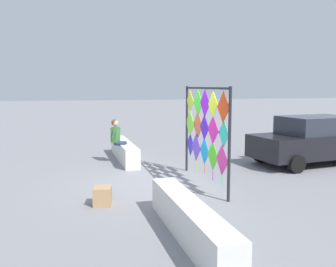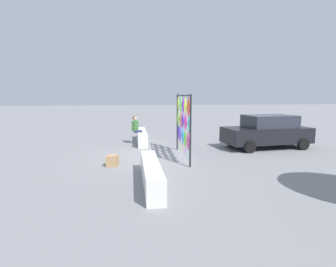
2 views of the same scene
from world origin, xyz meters
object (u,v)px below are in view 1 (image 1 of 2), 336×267
object	(u,v)px
kite_display_rack	(205,126)
parked_car	(313,140)
cardboard_box_large	(103,196)
seated_vendor	(118,137)

from	to	relation	value
kite_display_rack	parked_car	size ratio (longest dim) A/B	0.77
parked_car	cardboard_box_large	world-z (taller)	parked_car
seated_vendor	kite_display_rack	bearing A→B (deg)	28.25
kite_display_rack	cardboard_box_large	distance (m)	3.33
kite_display_rack	cardboard_box_large	bearing A→B (deg)	-67.96
seated_vendor	parked_car	xyz separation A→B (m)	(1.93, 6.28, -0.06)
kite_display_rack	seated_vendor	xyz separation A→B (m)	(-3.41, -1.83, -0.69)
seated_vendor	parked_car	world-z (taller)	parked_car
seated_vendor	cardboard_box_large	world-z (taller)	seated_vendor
seated_vendor	cardboard_box_large	size ratio (longest dim) A/B	3.40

